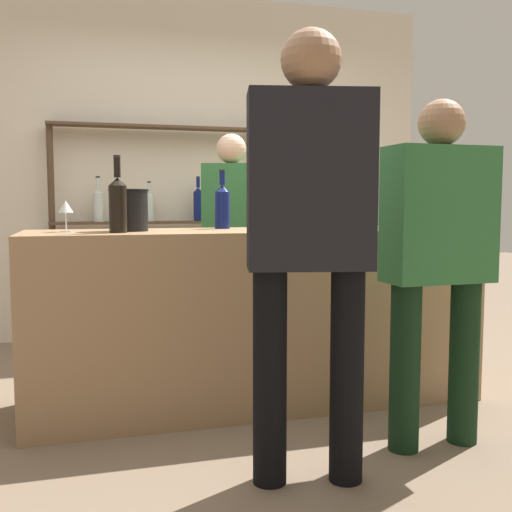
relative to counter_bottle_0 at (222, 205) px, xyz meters
name	(u,v)px	position (x,y,z in m)	size (l,w,h in m)	color
ground_plane	(256,401)	(0.14, -0.19, -1.09)	(16.00, 16.00, 0.00)	#7A6651
bar_counter	(256,316)	(0.14, -0.19, -0.61)	(2.43, 0.67, 0.96)	#997551
back_wall	(194,167)	(0.14, 1.74, 0.31)	(4.03, 0.12, 2.80)	beige
back_shelf	(199,197)	(0.15, 1.56, 0.06)	(2.34, 0.18, 1.71)	#4C3828
counter_bottle_0	(222,205)	(0.00, 0.00, 0.00)	(0.09, 0.09, 0.33)	#0F1956
counter_bottle_1	(335,206)	(0.62, -0.15, 0.00)	(0.07, 0.07, 0.32)	brown
counter_bottle_2	(118,203)	(-0.59, -0.31, 0.01)	(0.09, 0.09, 0.38)	black
wine_glass	(66,208)	(-0.84, -0.17, -0.01)	(0.08, 0.08, 0.16)	silver
ice_bucket	(129,210)	(-0.53, -0.16, -0.02)	(0.21, 0.21, 0.22)	black
cork_jar	(314,216)	(0.53, -0.06, -0.06)	(0.12, 0.12, 0.14)	silver
customer_right	(438,250)	(0.76, -0.99, -0.19)	(0.49, 0.22, 1.55)	black
customer_center	(310,223)	(0.08, -1.17, -0.06)	(0.51, 0.31, 1.75)	black
server_behind_counter	(232,227)	(0.24, 0.79, -0.15)	(0.44, 0.30, 1.58)	black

